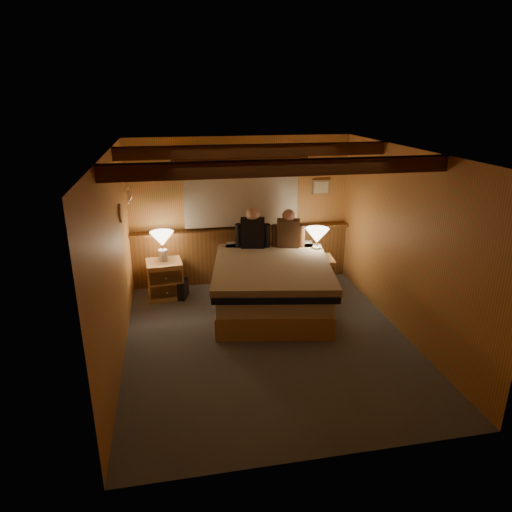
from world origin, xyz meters
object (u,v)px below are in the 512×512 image
object	(u,v)px
bed	(272,284)
lamp_left	(162,241)
person_right	(288,231)
lamp_right	(317,237)
person_left	(253,231)
duffel_bag	(171,288)
nightstand_right	(316,275)
nightstand_left	(165,279)

from	to	relation	value
bed	lamp_left	world-z (taller)	lamp_left
lamp_left	person_right	world-z (taller)	person_right
lamp_right	lamp_left	bearing A→B (deg)	173.40
lamp_left	person_left	distance (m)	1.41
lamp_left	person_right	xyz separation A→B (m)	(1.96, -0.08, 0.06)
duffel_bag	bed	bearing A→B (deg)	-6.53
lamp_left	duffel_bag	distance (m)	0.77
lamp_left	person_right	bearing A→B (deg)	-2.35
nightstand_right	person_left	size ratio (longest dim) A/B	0.85
nightstand_left	person_left	bearing A→B (deg)	-2.82
nightstand_left	nightstand_right	bearing A→B (deg)	-10.66
person_left	duffel_bag	xyz separation A→B (m)	(-1.31, -0.09, -0.83)
bed	person_right	xyz separation A→B (m)	(0.41, 0.65, 0.59)
lamp_right	nightstand_left	bearing A→B (deg)	174.49
nightstand_right	person_left	bearing A→B (deg)	170.03
bed	nightstand_right	size ratio (longest dim) A/B	4.16
person_right	nightstand_left	bearing A→B (deg)	-165.87
bed	person_right	bearing A→B (deg)	67.85
lamp_right	person_right	bearing A→B (deg)	154.78
lamp_left	duffel_bag	world-z (taller)	lamp_left
bed	nightstand_left	xyz separation A→B (m)	(-1.55, 0.68, -0.08)
nightstand_right	lamp_right	xyz separation A→B (m)	(-0.01, 0.02, 0.62)
nightstand_left	lamp_left	xyz separation A→B (m)	(-0.00, 0.05, 0.62)
nightstand_right	lamp_right	world-z (taller)	lamp_right
bed	person_left	size ratio (longest dim) A/B	3.54
nightstand_left	lamp_left	distance (m)	0.62
nightstand_left	lamp_left	bearing A→B (deg)	90.63
lamp_left	person_left	xyz separation A→B (m)	(1.40, 0.00, 0.07)
bed	lamp_left	xyz separation A→B (m)	(-1.55, 0.73, 0.53)
lamp_left	person_left	size ratio (longest dim) A/B	0.69
nightstand_left	person_left	size ratio (longest dim) A/B	0.87
nightstand_left	nightstand_right	xyz separation A→B (m)	(2.38, -0.25, -0.01)
nightstand_right	lamp_left	distance (m)	2.48
nightstand_left	duffel_bag	bearing A→B (deg)	-31.47
bed	lamp_left	size ratio (longest dim) A/B	5.10
nightstand_left	lamp_right	bearing A→B (deg)	-10.27
person_left	person_right	bearing A→B (deg)	3.54
nightstand_right	person_right	size ratio (longest dim) A/B	0.90
nightstand_right	duffel_bag	xyz separation A→B (m)	(-2.29, 0.20, -0.13)
person_left	person_right	world-z (taller)	person_left
bed	person_left	world-z (taller)	person_left
nightstand_right	person_right	xyz separation A→B (m)	(-0.42, 0.21, 0.68)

